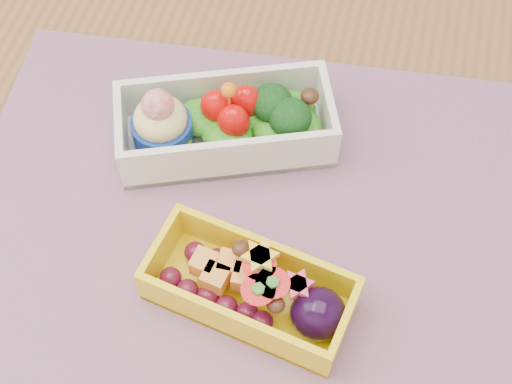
% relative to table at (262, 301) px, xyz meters
% --- Properties ---
extents(table, '(1.20, 0.80, 0.75)m').
position_rel_table_xyz_m(table, '(0.00, 0.00, 0.00)').
color(table, brown).
rests_on(table, ground).
extents(placemat, '(0.49, 0.39, 0.00)m').
position_rel_table_xyz_m(placemat, '(-0.02, 0.02, 0.10)').
color(placemat, gray).
rests_on(placemat, table).
extents(bento_white, '(0.19, 0.14, 0.07)m').
position_rel_table_xyz_m(bento_white, '(-0.06, 0.09, 0.13)').
color(bento_white, white).
rests_on(bento_white, placemat).
extents(bento_yellow, '(0.16, 0.09, 0.05)m').
position_rel_table_xyz_m(bento_yellow, '(0.00, -0.04, 0.12)').
color(bento_yellow, yellow).
rests_on(bento_yellow, placemat).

